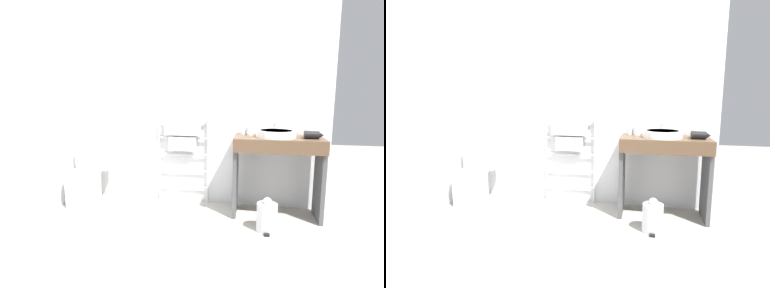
% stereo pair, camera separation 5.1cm
% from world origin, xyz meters
% --- Properties ---
extents(ground_plane, '(12.00, 12.00, 0.00)m').
position_xyz_m(ground_plane, '(0.00, 0.00, 0.00)').
color(ground_plane, '#A8A399').
extents(wall_back, '(3.10, 0.12, 2.58)m').
position_xyz_m(wall_back, '(0.00, 1.28, 1.29)').
color(wall_back, silver).
rests_on(wall_back, ground_plane).
extents(wall_side, '(0.12, 1.83, 2.58)m').
position_xyz_m(wall_side, '(-1.49, 0.61, 1.29)').
color(wall_side, silver).
rests_on(wall_side, ground_plane).
extents(toilet, '(0.41, 0.56, 0.72)m').
position_xyz_m(toilet, '(-1.15, 0.84, 0.29)').
color(toilet, white).
rests_on(toilet, ground_plane).
extents(towel_radiator, '(0.61, 0.06, 1.01)m').
position_xyz_m(towel_radiator, '(-0.08, 1.17, 0.72)').
color(towel_radiator, silver).
rests_on(towel_radiator, ground_plane).
extents(vanity_counter, '(0.89, 0.47, 0.84)m').
position_xyz_m(vanity_counter, '(0.98, 0.96, 0.56)').
color(vanity_counter, brown).
rests_on(vanity_counter, ground_plane).
extents(sink_basin, '(0.40, 0.40, 0.07)m').
position_xyz_m(sink_basin, '(0.95, 0.95, 0.88)').
color(sink_basin, white).
rests_on(sink_basin, vanity_counter).
extents(faucet, '(0.02, 0.10, 0.13)m').
position_xyz_m(faucet, '(0.95, 1.16, 0.92)').
color(faucet, silver).
rests_on(faucet, vanity_counter).
extents(cup_near_wall, '(0.07, 0.07, 0.10)m').
position_xyz_m(cup_near_wall, '(0.62, 1.13, 0.89)').
color(cup_near_wall, silver).
rests_on(cup_near_wall, vanity_counter).
extents(cup_near_edge, '(0.07, 0.07, 0.10)m').
position_xyz_m(cup_near_edge, '(0.69, 1.09, 0.89)').
color(cup_near_edge, silver).
rests_on(cup_near_edge, vanity_counter).
extents(hair_dryer, '(0.18, 0.16, 0.08)m').
position_xyz_m(hair_dryer, '(1.30, 0.92, 0.88)').
color(hair_dryer, black).
rests_on(hair_dryer, vanity_counter).
extents(trash_bin, '(0.19, 0.23, 0.33)m').
position_xyz_m(trash_bin, '(0.88, 0.56, 0.14)').
color(trash_bin, silver).
rests_on(trash_bin, ground_plane).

